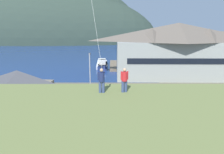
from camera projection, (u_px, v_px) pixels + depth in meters
name	position (u px, v px, depth m)	size (l,w,h in m)	color
ground_plane	(118.00, 129.00, 21.84)	(600.00, 600.00, 0.00)	#66604C
parking_lot_pad	(117.00, 110.00, 26.66)	(40.00, 20.00, 0.10)	slate
bay_water	(113.00, 53.00, 79.86)	(360.00, 84.00, 0.03)	navy
far_hill_west_ridge	(32.00, 41.00, 137.78)	(134.08, 46.52, 91.54)	#42513D
far_hill_east_peak	(41.00, 41.00, 133.01)	(134.70, 50.16, 81.39)	#2D3D33
far_hill_center_saddle	(44.00, 42.00, 129.74)	(144.13, 55.37, 62.88)	#2D3D33
harbor_lodge	(176.00, 49.00, 41.56)	(26.13, 9.11, 11.24)	#999E99
storage_shed_near_lot	(19.00, 92.00, 24.78)	(8.15, 6.22, 5.65)	#756B5B
wharf_dock	(115.00, 65.00, 53.72)	(3.20, 12.11, 0.70)	#70604C
moored_boat_wharfside	(102.00, 65.00, 52.24)	(2.30, 7.09, 2.16)	navy
moored_boat_outer_mooring	(129.00, 64.00, 54.28)	(3.21, 7.70, 2.16)	#A8A399
moored_boat_inner_slip	(102.00, 64.00, 53.71)	(2.93, 8.49, 2.16)	silver
parked_car_front_row_red	(139.00, 96.00, 28.80)	(4.23, 2.12, 1.82)	#9EA3A8
parked_car_lone_by_shed	(98.00, 97.00, 28.28)	(4.25, 2.15, 1.82)	black
parked_car_corner_spot	(198.00, 100.00, 27.28)	(4.34, 2.35, 1.82)	#236633
parked_car_back_row_right	(153.00, 114.00, 22.98)	(4.33, 2.32, 1.82)	slate
parked_car_mid_row_center	(67.00, 114.00, 23.17)	(4.25, 2.16, 1.82)	silver
parked_car_front_row_silver	(212.00, 122.00, 21.27)	(4.27, 2.20, 1.82)	#9EA3A8
parking_light_pole	(89.00, 72.00, 31.03)	(0.24, 0.78, 6.63)	#ADADB2
person_kite_flyer	(101.00, 80.00, 14.04)	(0.51, 0.66, 1.86)	#384770
person_companion	(124.00, 79.00, 14.16)	(0.54, 0.40, 1.74)	#384770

